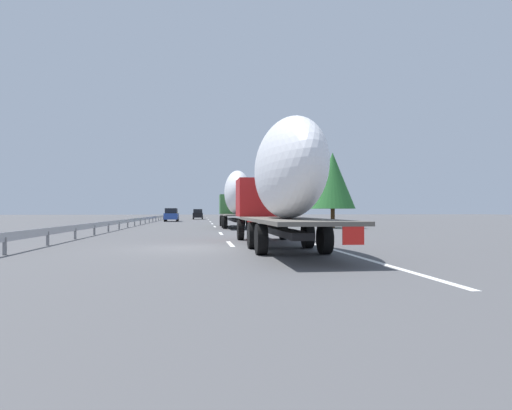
{
  "coord_description": "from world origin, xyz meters",
  "views": [
    {
      "loc": [
        -17.35,
        -0.49,
        1.47
      ],
      "look_at": [
        12.65,
        -4.32,
        1.89
      ],
      "focal_mm": 30.41,
      "sensor_mm": 36.0,
      "label": 1
    }
  ],
  "objects_px": {
    "truck_lead": "(236,197)",
    "car_black_suv": "(198,214)",
    "road_sign": "(251,205)",
    "car_yellow_coupe": "(199,213)",
    "car_blue_sedan": "(171,215)",
    "truck_trailing": "(282,180)"
  },
  "relations": [
    {
      "from": "car_black_suv",
      "to": "car_blue_sedan",
      "type": "bearing_deg",
      "value": 167.73
    },
    {
      "from": "car_black_suv",
      "to": "road_sign",
      "type": "bearing_deg",
      "value": -165.21
    },
    {
      "from": "truck_trailing",
      "to": "car_black_suv",
      "type": "xyz_separation_m",
      "value": [
        62.16,
        3.63,
        -1.74
      ]
    },
    {
      "from": "truck_lead",
      "to": "car_yellow_coupe",
      "type": "xyz_separation_m",
      "value": [
        70.18,
        3.64,
        -1.71
      ]
    },
    {
      "from": "truck_lead",
      "to": "car_black_suv",
      "type": "height_order",
      "value": "truck_lead"
    },
    {
      "from": "road_sign",
      "to": "truck_lead",
      "type": "bearing_deg",
      "value": 168.28
    },
    {
      "from": "car_black_suv",
      "to": "car_yellow_coupe",
      "type": "height_order",
      "value": "car_yellow_coupe"
    },
    {
      "from": "road_sign",
      "to": "car_yellow_coupe",
      "type": "bearing_deg",
      "value": 6.96
    },
    {
      "from": "car_black_suv",
      "to": "road_sign",
      "type": "relative_size",
      "value": 1.36
    },
    {
      "from": "road_sign",
      "to": "truck_trailing",
      "type": "bearing_deg",
      "value": 175.17
    },
    {
      "from": "truck_lead",
      "to": "road_sign",
      "type": "relative_size",
      "value": 3.81
    },
    {
      "from": "car_yellow_coupe",
      "to": "road_sign",
      "type": "relative_size",
      "value": 1.44
    },
    {
      "from": "car_blue_sedan",
      "to": "road_sign",
      "type": "height_order",
      "value": "road_sign"
    },
    {
      "from": "truck_lead",
      "to": "car_blue_sedan",
      "type": "relative_size",
      "value": 2.64
    },
    {
      "from": "truck_lead",
      "to": "car_yellow_coupe",
      "type": "relative_size",
      "value": 2.65
    },
    {
      "from": "truck_lead",
      "to": "car_black_suv",
      "type": "distance_m",
      "value": 40.62
    },
    {
      "from": "car_yellow_coupe",
      "to": "road_sign",
      "type": "xyz_separation_m",
      "value": [
        -55.24,
        -6.74,
        1.28
      ]
    },
    {
      "from": "truck_trailing",
      "to": "road_sign",
      "type": "bearing_deg",
      "value": -4.83
    },
    {
      "from": "truck_trailing",
      "to": "car_yellow_coupe",
      "type": "bearing_deg",
      "value": 2.27
    },
    {
      "from": "car_blue_sedan",
      "to": "truck_trailing",
      "type": "bearing_deg",
      "value": -171.02
    },
    {
      "from": "truck_lead",
      "to": "road_sign",
      "type": "height_order",
      "value": "truck_lead"
    },
    {
      "from": "car_blue_sedan",
      "to": "road_sign",
      "type": "xyz_separation_m",
      "value": [
        -9.0,
        -10.32,
        1.3
      ]
    }
  ]
}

